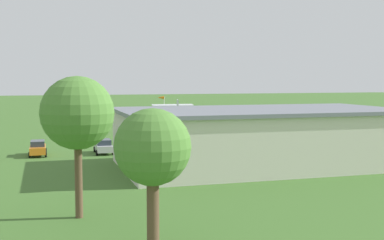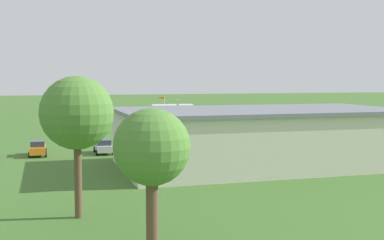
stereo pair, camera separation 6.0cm
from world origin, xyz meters
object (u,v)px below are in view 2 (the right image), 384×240
Objects in this scene: person_at_fence_line at (222,136)px; windsock at (161,99)px; car_silver at (103,146)px; tree_by_windsock at (152,149)px; tree_behind_hangar_right at (77,114)px; biplane at (174,110)px; person_watching_takeoff at (140,145)px; person_by_parked_cars at (269,138)px; car_yellow at (298,138)px; hangar at (260,137)px; car_orange at (38,148)px; person_near_hangar_door at (130,143)px.

windsock is at bearing -89.13° from person_at_fence_line.
tree_by_windsock is at bearing 86.74° from car_silver.
tree_behind_hangar_right reaches higher than car_silver.
biplane is 60.46m from tree_by_windsock.
person_watching_takeoff is at bearing 65.53° from biplane.
person_by_parked_cars is 0.25× the size of tree_by_windsock.
biplane is at bearing -64.45° from car_yellow.
hangar is 16.41m from person_by_parked_cars.
tree_by_windsock is (-5.40, 34.63, 4.26)m from car_orange.
person_by_parked_cars is 1.10× the size of person_watching_takeoff.
windsock is (-21.46, -65.34, -1.81)m from tree_behind_hangar_right.
car_silver is 21.90m from person_by_parked_cars.
tree_by_windsock is (5.54, 36.56, 4.30)m from person_near_hangar_door.
windsock is at bearing -104.24° from tree_by_windsock.
hangar is at bearing 123.57° from person_near_hangar_door.
tree_by_windsock is at bearing 98.86° from car_orange.
person_watching_takeoff is at bearing 72.34° from windsock.
person_by_parked_cars is at bearing 106.71° from biplane.
windsock is at bearing -113.26° from car_silver.
car_yellow is 21.68m from person_watching_takeoff.
tree_behind_hangar_right reaches higher than person_near_hangar_door.
car_yellow is at bearing -131.20° from hangar.
person_at_fence_line is 13.59m from person_watching_takeoff.
car_orange is 35.30m from tree_by_windsock.
person_at_fence_line is (-1.84, 18.23, -2.49)m from biplane.
tree_behind_hangar_right is at bearing 46.43° from person_by_parked_cars.
car_yellow is 22.49m from person_near_hangar_door.
tree_by_windsock is at bearing 81.38° from person_near_hangar_door.
tree_behind_hangar_right reaches higher than car_orange.
car_orange reaches higher than car_silver.
person_near_hangar_door is at bearing -146.18° from car_silver.
person_near_hangar_door is at bearing -98.62° from tree_by_windsock.
person_watching_takeoff is at bearing -108.90° from tree_behind_hangar_right.
car_yellow is 0.67× the size of tree_by_windsock.
tree_behind_hangar_right is (31.10, 28.04, 5.70)m from car_yellow.
person_at_fence_line reaches higher than car_silver.
windsock is at bearing -95.37° from biplane.
person_watching_takeoff is at bearing 1.35° from car_yellow.
person_watching_takeoff is (10.69, 23.49, -2.57)m from biplane.
car_orange is 24.78m from person_at_fence_line.
person_near_hangar_door is at bearing 70.30° from windsock.
person_at_fence_line reaches higher than person_near_hangar_door.
hangar is 17.46× the size of person_watching_takeoff.
windsock is at bearing -122.21° from car_orange.
hangar is 25.22m from car_orange.
tree_behind_hangar_right reaches higher than biplane.
person_at_fence_line reaches higher than car_orange.
person_by_parked_cars is (-29.21, -0.66, 0.01)m from car_orange.
windsock is (-12.80, -35.75, 3.86)m from person_near_hangar_door.
windsock reaches higher than person_near_hangar_door.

